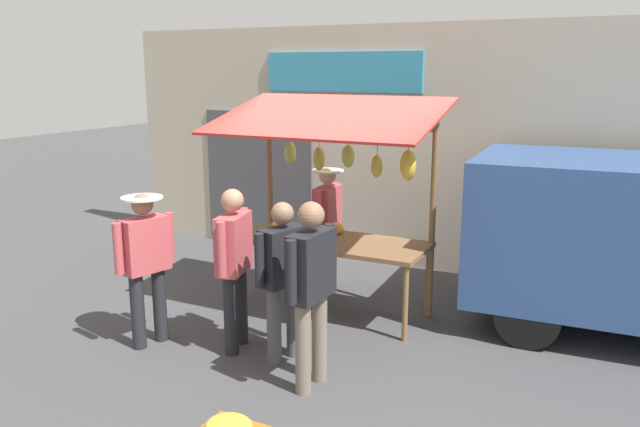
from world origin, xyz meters
name	(u,v)px	position (x,y,z in m)	size (l,w,h in m)	color
ground_plane	(331,312)	(0.00, 0.00, 0.00)	(40.00, 40.00, 0.00)	#424244
street_backdrop	(395,147)	(0.05, -2.20, 1.70)	(9.00, 0.30, 3.40)	#B2A893
market_stall	(333,183)	(0.00, -0.03, 1.54)	(2.50, 1.46, 2.50)	brown
vendor_with_sunhat	(327,218)	(0.42, -0.75, 0.93)	(0.41, 0.68, 1.59)	#232328
shopper_in_striped_shirt	(283,271)	(-0.13, 1.34, 0.91)	(0.34, 0.66, 1.59)	#4C4C51
shopper_with_shopping_bag	(146,257)	(1.30, 1.65, 0.94)	(0.41, 0.67, 1.60)	#232328
shopper_in_grey_tee	(311,282)	(-0.62, 1.70, 0.99)	(0.25, 0.72, 1.70)	#726656
shopper_with_ponytail	(234,258)	(0.44, 1.33, 0.96)	(0.33, 0.69, 1.66)	#232328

